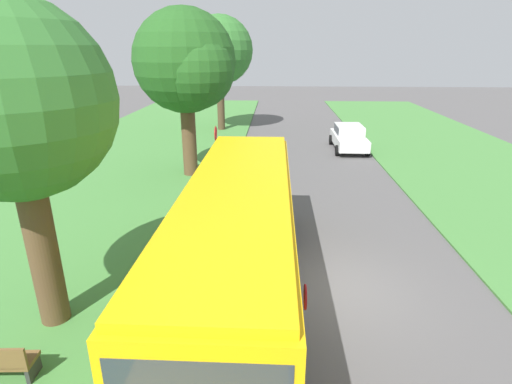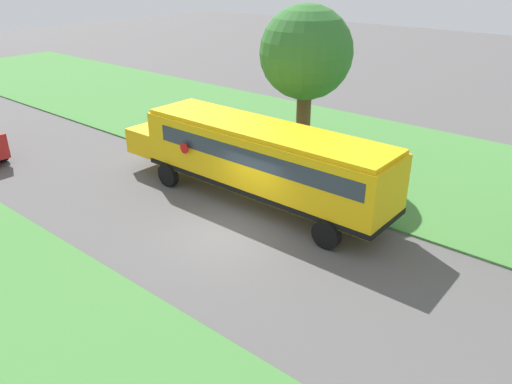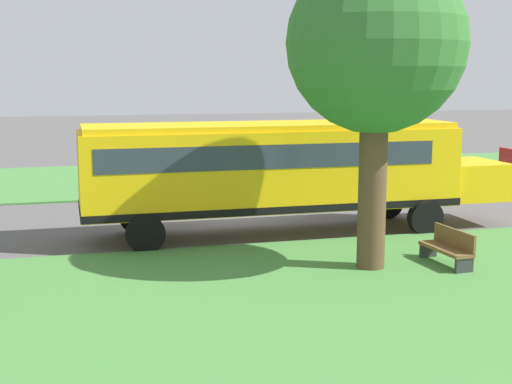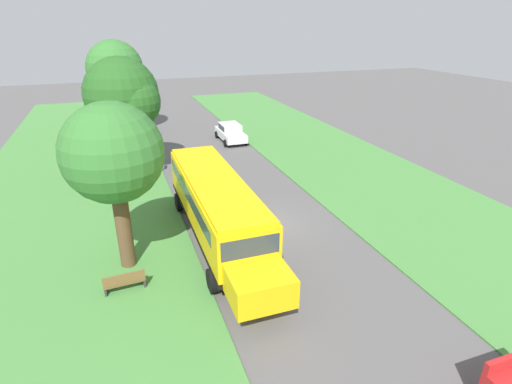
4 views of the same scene
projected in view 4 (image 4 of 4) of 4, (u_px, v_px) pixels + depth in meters
name	position (u px, v px, depth m)	size (l,w,h in m)	color
ground_plane	(264.00, 224.00, 21.16)	(120.00, 120.00, 0.00)	#565454
grass_verge	(57.00, 258.00, 18.05)	(12.00, 80.00, 0.08)	#47843D
grass_far_side	(404.00, 200.00, 23.93)	(10.00, 80.00, 0.07)	#47843D
school_bus	(217.00, 204.00, 18.88)	(2.84, 12.42, 3.16)	yellow
car_white_nearest	(230.00, 132.00, 35.36)	(2.02, 4.40, 1.56)	silver
oak_tree_beside_bus	(114.00, 154.00, 15.63)	(4.01, 4.01, 7.18)	brown
oak_tree_roadside_mid	(125.00, 97.00, 25.59)	(4.76, 4.78, 7.94)	brown
oak_tree_far_end	(114.00, 69.00, 35.58)	(4.98, 4.98, 8.46)	#4C3826
stop_sign	(153.00, 154.00, 26.64)	(0.08, 0.68, 2.74)	gray
park_bench	(124.00, 282.00, 15.68)	(1.63, 0.60, 0.92)	brown
trash_bin	(127.00, 166.00, 28.29)	(0.56, 0.56, 0.90)	#2D4C33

